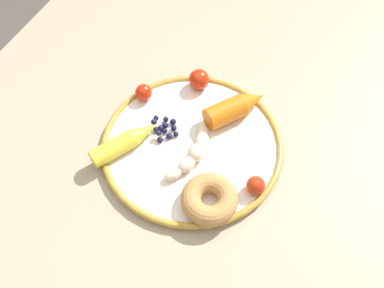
% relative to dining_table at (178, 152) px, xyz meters
% --- Properties ---
extents(ground_plane, '(6.00, 6.00, 0.00)m').
position_rel_dining_table_xyz_m(ground_plane, '(0.00, 0.00, -0.67)').
color(ground_plane, '#4F4843').
extents(dining_table, '(1.24, 0.88, 0.75)m').
position_rel_dining_table_xyz_m(dining_table, '(0.00, 0.00, 0.00)').
color(dining_table, tan).
rests_on(dining_table, ground_plane).
extents(plate, '(0.33, 0.33, 0.02)m').
position_rel_dining_table_xyz_m(plate, '(-0.03, -0.04, 0.09)').
color(plate, white).
rests_on(plate, dining_table).
extents(banana, '(0.15, 0.05, 0.03)m').
position_rel_dining_table_xyz_m(banana, '(-0.05, -0.06, 0.11)').
color(banana, beige).
rests_on(banana, plate).
extents(carrot_orange, '(0.12, 0.11, 0.04)m').
position_rel_dining_table_xyz_m(carrot_orange, '(0.07, -0.09, 0.12)').
color(carrot_orange, orange).
rests_on(carrot_orange, plate).
extents(carrot_yellow, '(0.13, 0.10, 0.03)m').
position_rel_dining_table_xyz_m(carrot_yellow, '(-0.08, 0.06, 0.11)').
color(carrot_yellow, yellow).
rests_on(carrot_yellow, plate).
extents(donut, '(0.13, 0.13, 0.03)m').
position_rel_dining_table_xyz_m(donut, '(-0.13, -0.12, 0.11)').
color(donut, '#B88449').
rests_on(donut, plate).
extents(blueberry_pile, '(0.06, 0.06, 0.02)m').
position_rel_dining_table_xyz_m(blueberry_pile, '(-0.02, 0.02, 0.10)').
color(blueberry_pile, '#191638').
rests_on(blueberry_pile, plate).
extents(tomato_near, '(0.03, 0.03, 0.03)m').
position_rel_dining_table_xyz_m(tomato_near, '(-0.07, -0.18, 0.11)').
color(tomato_near, red).
rests_on(tomato_near, plate).
extents(tomato_mid, '(0.03, 0.03, 0.03)m').
position_rel_dining_table_xyz_m(tomato_mid, '(0.03, 0.09, 0.11)').
color(tomato_mid, red).
rests_on(tomato_mid, plate).
extents(tomato_far, '(0.04, 0.04, 0.04)m').
position_rel_dining_table_xyz_m(tomato_far, '(0.10, 0.00, 0.12)').
color(tomato_far, red).
rests_on(tomato_far, plate).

